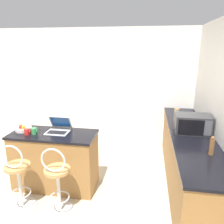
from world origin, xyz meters
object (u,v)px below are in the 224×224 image
(laptop, at_px, (59,128))
(mug_red, at_px, (27,132))
(mug_blue, at_px, (193,117))
(mug_green, at_px, (34,131))
(microwave, at_px, (192,124))
(bar_stool_far, at_px, (58,183))
(mug_white, at_px, (200,121))
(storage_jar, at_px, (177,114))
(pepper_mill, at_px, (212,146))
(fruit_bowl, at_px, (23,129))
(bar_stool_near, at_px, (18,179))

(laptop, xyz_separation_m, mug_red, (-0.41, -0.21, -0.01))
(mug_blue, relative_size, mug_green, 1.01)
(laptop, xyz_separation_m, microwave, (2.04, 0.30, 0.08))
(microwave, bearing_deg, mug_green, -168.76)
(bar_stool_far, distance_m, mug_white, 2.53)
(bar_stool_far, height_order, laptop, laptop)
(microwave, height_order, mug_white, microwave)
(storage_jar, relative_size, mug_green, 1.94)
(laptop, height_order, mug_green, laptop)
(mug_white, bearing_deg, microwave, -116.00)
(microwave, height_order, pepper_mill, microwave)
(microwave, bearing_deg, storage_jar, 104.24)
(bar_stool_far, bearing_deg, fruit_bowl, 142.94)
(laptop, distance_m, mug_blue, 2.36)
(bar_stool_near, relative_size, microwave, 1.92)
(bar_stool_far, relative_size, laptop, 2.89)
(bar_stool_near, bearing_deg, mug_white, 28.71)
(mug_blue, bearing_deg, fruit_bowl, -159.82)
(laptop, relative_size, fruit_bowl, 1.40)
(bar_stool_far, relative_size, storage_jar, 5.02)
(fruit_bowl, distance_m, mug_white, 2.94)
(microwave, relative_size, pepper_mill, 2.17)
(mug_red, bearing_deg, mug_white, 19.79)
(microwave, height_order, storage_jar, microwave)
(bar_stool_near, xyz_separation_m, storage_jar, (2.22, 1.60, 0.55))
(mug_blue, distance_m, pepper_mill, 1.36)
(mug_blue, xyz_separation_m, mug_white, (0.09, -0.17, -0.00))
(fruit_bowl, bearing_deg, bar_stool_near, -69.55)
(bar_stool_far, relative_size, mug_green, 9.73)
(laptop, distance_m, mug_green, 0.36)
(bar_stool_near, bearing_deg, storage_jar, 35.76)
(bar_stool_far, height_order, pepper_mill, pepper_mill)
(bar_stool_near, distance_m, laptop, 0.91)
(fruit_bowl, bearing_deg, mug_green, -21.85)
(storage_jar, relative_size, pepper_mill, 0.83)
(fruit_bowl, relative_size, mug_green, 2.41)
(pepper_mill, bearing_deg, mug_green, 173.96)
(laptop, bearing_deg, mug_white, 18.45)
(storage_jar, xyz_separation_m, mug_white, (0.38, -0.17, -0.05))
(fruit_bowl, relative_size, mug_red, 2.48)
(mug_white, distance_m, pepper_mill, 1.19)
(bar_stool_near, xyz_separation_m, microwave, (2.38, 0.97, 0.59))
(microwave, distance_m, storage_jar, 0.65)
(bar_stool_near, bearing_deg, pepper_mill, 5.51)
(storage_jar, relative_size, mug_white, 1.98)
(mug_blue, height_order, mug_green, mug_blue)
(storage_jar, bearing_deg, mug_blue, 0.34)
(fruit_bowl, distance_m, mug_green, 0.26)
(mug_red, bearing_deg, mug_green, 21.97)
(bar_stool_near, relative_size, bar_stool_far, 1.00)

